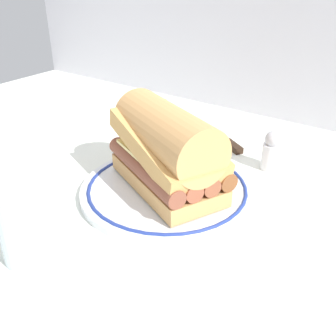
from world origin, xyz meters
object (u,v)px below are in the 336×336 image
sausage_sandwich (168,148)px  butter_knife (223,139)px  drinking_glass (23,231)px  salt_shaker (272,151)px  plate (168,188)px

sausage_sandwich → butter_knife: sausage_sandwich is taller
sausage_sandwich → drinking_glass: 0.24m
sausage_sandwich → butter_knife: size_ratio=1.55×
salt_shaker → butter_knife: 0.14m
sausage_sandwich → salt_shaker: bearing=84.2°
sausage_sandwich → drinking_glass: size_ratio=2.42×
butter_knife → sausage_sandwich: bearing=-83.8°
butter_knife → drinking_glass: bearing=-93.6°
plate → sausage_sandwich: (-0.00, 0.00, 0.07)m
plate → drinking_glass: drinking_glass is taller
sausage_sandwich → butter_knife: bearing=121.0°
sausage_sandwich → drinking_glass: sausage_sandwich is taller
drinking_glass → sausage_sandwich: bearing=76.8°
drinking_glass → butter_knife: drinking_glass is taller
drinking_glass → salt_shaker: size_ratio=1.30×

